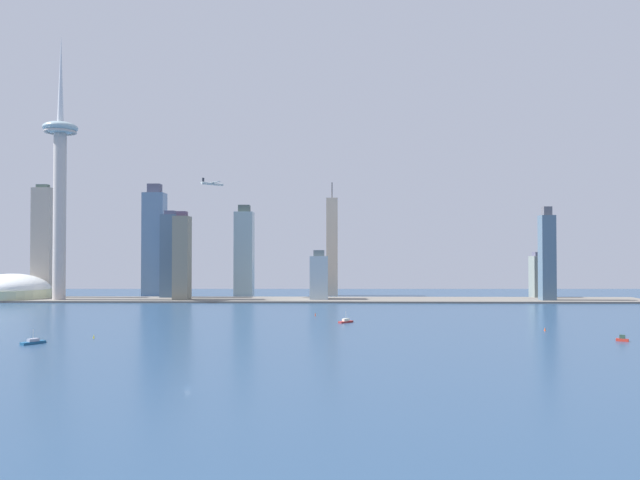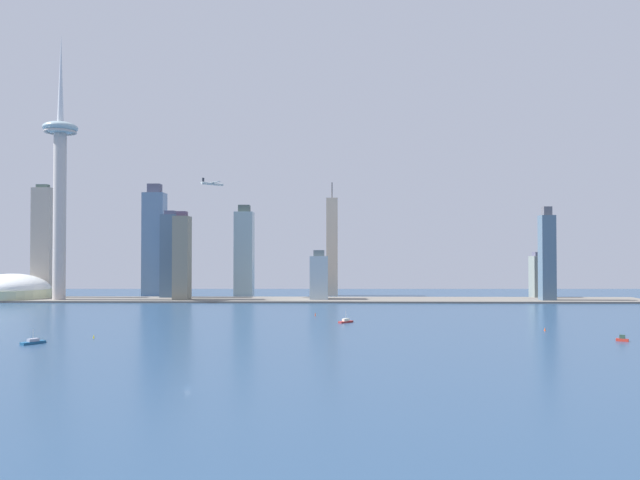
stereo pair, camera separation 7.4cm
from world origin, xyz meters
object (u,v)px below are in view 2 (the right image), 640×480
object	(u,v)px
skyscraper_3	(537,277)
skyscraper_0	(547,257)
airplane	(213,184)
boat_0	(622,339)
skyscraper_1	(170,256)
skyscraper_4	(244,253)
skyscraper_8	(154,243)
skyscraper_2	(182,258)
channel_buoy_0	(94,336)
boat_2	(33,342)
skyscraper_6	(332,247)
channel_buoy_1	(315,314)
observation_tower	(60,174)
channel_buoy_2	(545,329)
skyscraper_5	(319,277)
boat_1	(346,321)
stadium_dome	(11,291)
skyscraper_7	(42,243)

from	to	relation	value
skyscraper_3	skyscraper_0	bearing A→B (deg)	-95.72
airplane	boat_0	bearing A→B (deg)	-90.99
skyscraper_1	skyscraper_4	world-z (taller)	skyscraper_4
skyscraper_8	boat_0	bearing A→B (deg)	-43.06
skyscraper_2	skyscraper_0	bearing A→B (deg)	-0.03
skyscraper_3	channel_buoy_0	xyz separation A→B (m)	(-427.79, -373.86, -26.90)
boat_2	skyscraper_6	bearing A→B (deg)	-168.99
skyscraper_4	skyscraper_8	distance (m)	120.39
channel_buoy_1	boat_0	bearing A→B (deg)	-37.84
observation_tower	skyscraper_6	world-z (taller)	observation_tower
boat_2	channel_buoy_2	bearing A→B (deg)	136.13
skyscraper_5	airplane	xyz separation A→B (m)	(-137.36, 30.61, 118.71)
skyscraper_1	observation_tower	bearing A→B (deg)	-160.69
channel_buoy_0	channel_buoy_1	distance (m)	213.41
channel_buoy_0	skyscraper_2	bearing A→B (deg)	93.13
observation_tower	skyscraper_8	world-z (taller)	observation_tower
boat_1	channel_buoy_1	world-z (taller)	boat_1
observation_tower	skyscraper_5	distance (m)	338.83
skyscraper_2	channel_buoy_2	size ratio (longest dim) A/B	44.20
skyscraper_5	airplane	world-z (taller)	airplane
channel_buoy_0	airplane	world-z (taller)	airplane
skyscraper_2	boat_0	bearing A→B (deg)	-41.51
skyscraper_5	skyscraper_6	distance (m)	95.96
observation_tower	skyscraper_1	xyz separation A→B (m)	(123.37, 43.22, -99.61)
skyscraper_3	boat_2	size ratio (longest dim) A/B	3.87
stadium_dome	skyscraper_4	world-z (taller)	skyscraper_4
skyscraper_7	skyscraper_8	xyz separation A→B (m)	(134.95, 31.73, -0.46)
skyscraper_0	boat_1	xyz separation A→B (m)	(-246.89, -225.05, -52.55)
skyscraper_1	skyscraper_4	size ratio (longest dim) A/B	0.92
skyscraper_0	skyscraper_4	xyz separation A→B (m)	(-374.28, 68.14, 4.17)
skyscraper_2	channel_buoy_0	distance (m)	327.35
skyscraper_7	boat_1	distance (m)	468.65
boat_1	boat_2	bearing A→B (deg)	166.34
skyscraper_1	channel_buoy_2	xyz separation A→B (m)	(367.30, -314.88, -53.40)
skyscraper_4	skyscraper_6	size ratio (longest dim) A/B	0.78
skyscraper_4	skyscraper_7	distance (m)	256.85
boat_2	channel_buoy_0	distance (m)	39.64
observation_tower	airplane	xyz separation A→B (m)	(176.97, 46.51, -6.78)
skyscraper_6	airplane	size ratio (longest dim) A/B	5.63
skyscraper_0	airplane	world-z (taller)	airplane
observation_tower	stadium_dome	bearing A→B (deg)	160.74
channel_buoy_2	airplane	bearing A→B (deg)	134.59
skyscraper_7	boat_0	xyz separation A→B (m)	(563.12, -368.36, -70.15)
skyscraper_2	channel_buoy_2	xyz separation A→B (m)	(342.44, -276.28, -51.39)
skyscraper_4	airplane	distance (m)	100.36
skyscraper_0	skyscraper_2	xyz separation A→B (m)	(-440.32, 0.25, -1.20)
skyscraper_4	skyscraper_7	world-z (taller)	skyscraper_7
skyscraper_0	skyscraper_3	bearing A→B (deg)	84.28
observation_tower	skyscraper_5	world-z (taller)	observation_tower
skyscraper_5	channel_buoy_1	xyz separation A→B (m)	(0.26, -181.03, -27.31)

